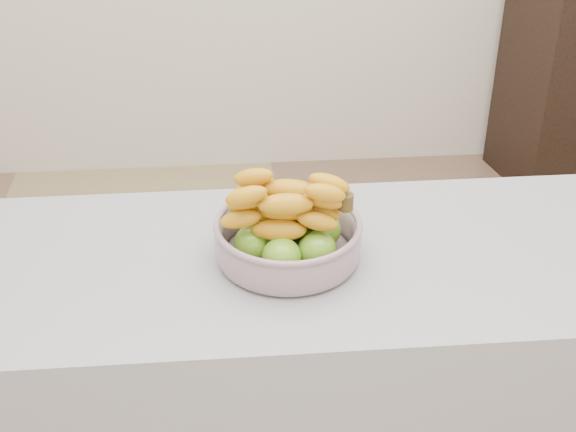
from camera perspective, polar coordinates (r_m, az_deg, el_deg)
The scene contains 3 objects.
counter at distance 1.95m, azimuth 3.06°, elevation -13.82°, with size 2.00×0.60×0.90m, color #9A99A1.
cabinet at distance 3.90m, azimuth 19.58°, elevation 9.28°, with size 0.54×0.43×0.97m, color black.
fruit_bowl at distance 1.62m, azimuth -0.02°, elevation -1.25°, with size 0.30×0.30×0.18m.
Camera 1 is at (-0.22, -1.52, 1.83)m, focal length 50.00 mm.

